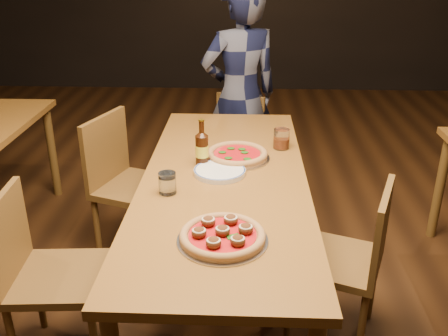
{
  "coord_description": "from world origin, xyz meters",
  "views": [
    {
      "loc": [
        0.09,
        -2.2,
        1.78
      ],
      "look_at": [
        0.0,
        -0.05,
        0.82
      ],
      "focal_mm": 40.0,
      "sensor_mm": 36.0,
      "label": 1
    }
  ],
  "objects_px": {
    "table_main": "(224,190)",
    "chair_main_sw": "(137,187)",
    "chair_main_e": "(336,259)",
    "plate_stack": "(220,172)",
    "pizza_meatball": "(222,235)",
    "chair_end": "(231,149)",
    "beer_bottle": "(202,150)",
    "pizza_margherita": "(237,155)",
    "water_glass": "(167,183)",
    "chair_main_nw": "(58,276)",
    "diner": "(240,96)",
    "amber_glass": "(282,139)"
  },
  "relations": [
    {
      "from": "chair_main_nw",
      "to": "diner",
      "type": "xyz_separation_m",
      "value": [
        0.78,
        1.71,
        0.36
      ]
    },
    {
      "from": "table_main",
      "to": "chair_main_sw",
      "type": "distance_m",
      "value": 0.75
    },
    {
      "from": "chair_end",
      "to": "pizza_margherita",
      "type": "relative_size",
      "value": 2.34
    },
    {
      "from": "chair_end",
      "to": "plate_stack",
      "type": "relative_size",
      "value": 3.16
    },
    {
      "from": "plate_stack",
      "to": "chair_main_sw",
      "type": "bearing_deg",
      "value": 140.65
    },
    {
      "from": "table_main",
      "to": "chair_end",
      "type": "relative_size",
      "value": 2.47
    },
    {
      "from": "plate_stack",
      "to": "water_glass",
      "type": "distance_m",
      "value": 0.32
    },
    {
      "from": "table_main",
      "to": "amber_glass",
      "type": "relative_size",
      "value": 17.97
    },
    {
      "from": "amber_glass",
      "to": "chair_main_e",
      "type": "bearing_deg",
      "value": -68.39
    },
    {
      "from": "diner",
      "to": "chair_main_e",
      "type": "bearing_deg",
      "value": 87.07
    },
    {
      "from": "pizza_meatball",
      "to": "pizza_margherita",
      "type": "height_order",
      "value": "pizza_meatball"
    },
    {
      "from": "pizza_meatball",
      "to": "beer_bottle",
      "type": "distance_m",
      "value": 0.73
    },
    {
      "from": "chair_main_sw",
      "to": "chair_end",
      "type": "bearing_deg",
      "value": -15.87
    },
    {
      "from": "chair_main_sw",
      "to": "chair_end",
      "type": "distance_m",
      "value": 0.94
    },
    {
      "from": "chair_main_nw",
      "to": "beer_bottle",
      "type": "distance_m",
      "value": 0.9
    },
    {
      "from": "pizza_margherita",
      "to": "amber_glass",
      "type": "relative_size",
      "value": 3.11
    },
    {
      "from": "table_main",
      "to": "beer_bottle",
      "type": "height_order",
      "value": "beer_bottle"
    },
    {
      "from": "chair_main_sw",
      "to": "pizza_meatball",
      "type": "bearing_deg",
      "value": -132.14
    },
    {
      "from": "table_main",
      "to": "chair_main_nw",
      "type": "height_order",
      "value": "chair_main_nw"
    },
    {
      "from": "chair_end",
      "to": "water_glass",
      "type": "xyz_separation_m",
      "value": [
        -0.25,
        -1.41,
        0.39
      ]
    },
    {
      "from": "chair_main_e",
      "to": "plate_stack",
      "type": "bearing_deg",
      "value": -92.13
    },
    {
      "from": "pizza_margherita",
      "to": "plate_stack",
      "type": "xyz_separation_m",
      "value": [
        -0.08,
        -0.2,
        -0.01
      ]
    },
    {
      "from": "pizza_margherita",
      "to": "beer_bottle",
      "type": "distance_m",
      "value": 0.21
    },
    {
      "from": "beer_bottle",
      "to": "chair_main_e",
      "type": "bearing_deg",
      "value": -27.33
    },
    {
      "from": "chair_main_e",
      "to": "pizza_margherita",
      "type": "distance_m",
      "value": 0.73
    },
    {
      "from": "chair_main_e",
      "to": "plate_stack",
      "type": "height_order",
      "value": "chair_main_e"
    },
    {
      "from": "chair_main_sw",
      "to": "water_glass",
      "type": "xyz_separation_m",
      "value": [
        0.29,
        -0.65,
        0.34
      ]
    },
    {
      "from": "water_glass",
      "to": "chair_main_e",
      "type": "bearing_deg",
      "value": -1.28
    },
    {
      "from": "chair_main_sw",
      "to": "diner",
      "type": "relative_size",
      "value": 0.58
    },
    {
      "from": "chair_main_sw",
      "to": "water_glass",
      "type": "height_order",
      "value": "chair_main_sw"
    },
    {
      "from": "amber_glass",
      "to": "chair_end",
      "type": "bearing_deg",
      "value": 109.81
    },
    {
      "from": "chair_main_sw",
      "to": "plate_stack",
      "type": "xyz_separation_m",
      "value": [
        0.52,
        -0.43,
        0.3
      ]
    },
    {
      "from": "table_main",
      "to": "plate_stack",
      "type": "relative_size",
      "value": 7.81
    },
    {
      "from": "table_main",
      "to": "chair_main_nw",
      "type": "bearing_deg",
      "value": -151.04
    },
    {
      "from": "table_main",
      "to": "chair_main_sw",
      "type": "height_order",
      "value": "chair_main_sw"
    },
    {
      "from": "chair_main_e",
      "to": "pizza_margherita",
      "type": "height_order",
      "value": "chair_main_e"
    },
    {
      "from": "pizza_meatball",
      "to": "plate_stack",
      "type": "relative_size",
      "value": 1.36
    },
    {
      "from": "diner",
      "to": "plate_stack",
      "type": "bearing_deg",
      "value": 65.71
    },
    {
      "from": "chair_main_nw",
      "to": "plate_stack",
      "type": "xyz_separation_m",
      "value": [
        0.7,
        0.44,
        0.33
      ]
    },
    {
      "from": "pizza_meatball",
      "to": "amber_glass",
      "type": "height_order",
      "value": "amber_glass"
    },
    {
      "from": "chair_main_e",
      "to": "pizza_meatball",
      "type": "relative_size",
      "value": 2.45
    },
    {
      "from": "chair_end",
      "to": "water_glass",
      "type": "distance_m",
      "value": 1.49
    },
    {
      "from": "beer_bottle",
      "to": "diner",
      "type": "xyz_separation_m",
      "value": [
        0.18,
        1.17,
        -0.04
      ]
    },
    {
      "from": "pizza_meatball",
      "to": "chair_end",
      "type": "bearing_deg",
      "value": 90.55
    },
    {
      "from": "chair_end",
      "to": "beer_bottle",
      "type": "distance_m",
      "value": 1.18
    },
    {
      "from": "chair_main_sw",
      "to": "chair_main_e",
      "type": "relative_size",
      "value": 1.08
    },
    {
      "from": "pizza_meatball",
      "to": "chair_main_sw",
      "type": "bearing_deg",
      "value": 118.36
    },
    {
      "from": "pizza_meatball",
      "to": "amber_glass",
      "type": "xyz_separation_m",
      "value": [
        0.28,
        0.97,
        0.03
      ]
    },
    {
      "from": "beer_bottle",
      "to": "table_main",
      "type": "bearing_deg",
      "value": -48.95
    },
    {
      "from": "chair_end",
      "to": "diner",
      "type": "xyz_separation_m",
      "value": [
        0.06,
        0.07,
        0.39
      ]
    }
  ]
}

